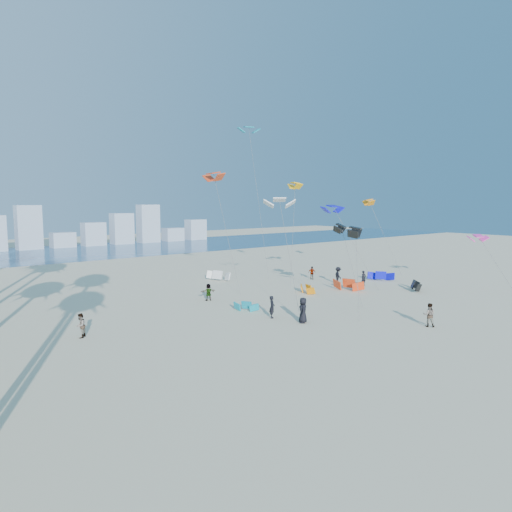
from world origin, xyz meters
TOP-DOWN VIEW (x-y plane):
  - ground at (0.00, 0.00)m, footprint 220.00×220.00m
  - ocean at (0.00, 72.00)m, footprint 220.00×220.00m
  - kitesurfer_near at (1.83, 12.61)m, footprint 0.73×0.76m
  - kitesurfer_mid at (8.96, 3.43)m, footprint 1.03×1.07m
  - kitesurfers_far at (7.19, 17.70)m, footprint 31.48×14.50m
  - grounded_kites at (14.64, 19.16)m, footprint 23.32×20.85m
  - flying_kites at (13.22, 19.42)m, footprint 25.60×28.05m
  - distant_skyline at (-1.19, 82.00)m, footprint 85.00×3.00m

SIDE VIEW (x-z plane):
  - ground at x=0.00m, z-range 0.00..0.00m
  - ocean at x=0.00m, z-range 0.01..0.01m
  - grounded_kites at x=14.64m, z-range -0.05..1.01m
  - kitesurfer_mid at x=8.96m, z-range 0.00..1.73m
  - kitesurfers_far at x=7.19m, z-range -0.09..1.84m
  - kitesurfer_near at x=1.83m, z-range 0.00..1.75m
  - distant_skyline at x=-1.19m, z-range -1.11..7.29m
  - flying_kites at x=13.22m, z-range 0.67..19.18m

